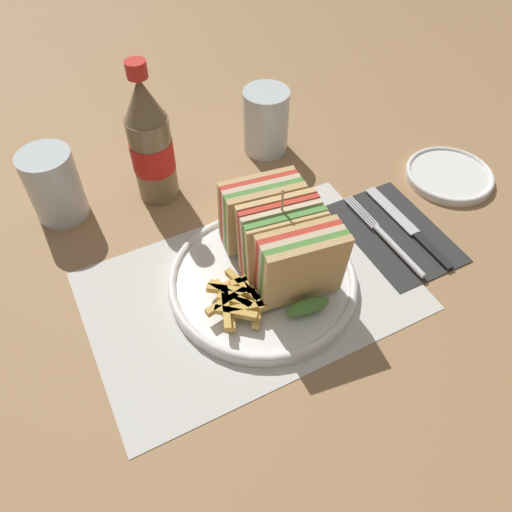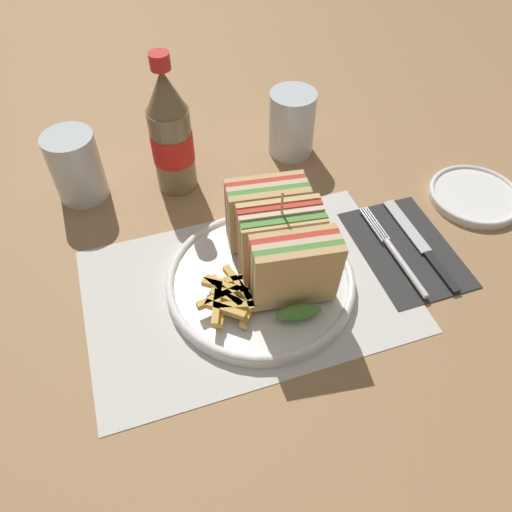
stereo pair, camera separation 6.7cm
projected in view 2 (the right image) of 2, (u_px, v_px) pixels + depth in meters
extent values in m
plane|color=#9E754C|center=(250.00, 296.00, 0.68)|extent=(4.00, 4.00, 0.00)
cube|color=silver|center=(250.00, 289.00, 0.69)|extent=(0.44, 0.29, 0.00)
cylinder|color=white|center=(261.00, 282.00, 0.69)|extent=(0.26, 0.26, 0.01)
torus|color=white|center=(261.00, 279.00, 0.68)|extent=(0.26, 0.26, 0.01)
cube|color=tan|center=(298.00, 280.00, 0.60)|extent=(0.11, 0.03, 0.11)
cube|color=#518E3D|center=(296.00, 274.00, 0.61)|extent=(0.11, 0.03, 0.11)
cube|color=beige|center=(294.00, 269.00, 0.62)|extent=(0.11, 0.03, 0.11)
cube|color=red|center=(292.00, 263.00, 0.62)|extent=(0.11, 0.03, 0.11)
cube|color=tan|center=(290.00, 258.00, 0.63)|extent=(0.11, 0.03, 0.11)
ellipsoid|color=#518E3D|center=(298.00, 312.00, 0.63)|extent=(0.06, 0.03, 0.02)
cube|color=tan|center=(284.00, 257.00, 0.63)|extent=(0.11, 0.03, 0.11)
cube|color=#518E3D|center=(283.00, 251.00, 0.64)|extent=(0.11, 0.03, 0.11)
cube|color=beige|center=(281.00, 245.00, 0.64)|extent=(0.11, 0.03, 0.11)
cube|color=red|center=(279.00, 239.00, 0.65)|extent=(0.11, 0.03, 0.11)
cube|color=tan|center=(278.00, 233.00, 0.65)|extent=(0.11, 0.03, 0.11)
ellipsoid|color=#518E3D|center=(284.00, 281.00, 0.66)|extent=(0.06, 0.03, 0.02)
cube|color=tan|center=(269.00, 221.00, 0.67)|extent=(0.11, 0.03, 0.11)
cube|color=#518E3D|center=(267.00, 217.00, 0.68)|extent=(0.11, 0.03, 0.11)
cube|color=beige|center=(266.00, 213.00, 0.68)|extent=(0.11, 0.03, 0.11)
cube|color=red|center=(265.00, 208.00, 0.69)|extent=(0.11, 0.03, 0.11)
cube|color=tan|center=(263.00, 204.00, 0.70)|extent=(0.11, 0.03, 0.11)
ellipsoid|color=#518E3D|center=(271.00, 253.00, 0.69)|extent=(0.06, 0.03, 0.02)
cylinder|color=tan|center=(281.00, 233.00, 0.63)|extent=(0.00, 0.00, 0.14)
cube|color=gold|center=(241.00, 291.00, 0.66)|extent=(0.04, 0.05, 0.01)
cube|color=gold|center=(217.00, 289.00, 0.66)|extent=(0.01, 0.05, 0.01)
cube|color=gold|center=(222.00, 307.00, 0.64)|extent=(0.03, 0.06, 0.01)
cube|color=gold|center=(251.00, 305.00, 0.64)|extent=(0.05, 0.06, 0.01)
cube|color=gold|center=(247.00, 293.00, 0.64)|extent=(0.01, 0.06, 0.01)
cube|color=gold|center=(218.00, 298.00, 0.64)|extent=(0.06, 0.02, 0.01)
cube|color=gold|center=(248.00, 277.00, 0.66)|extent=(0.06, 0.01, 0.01)
cube|color=gold|center=(236.00, 306.00, 0.63)|extent=(0.06, 0.02, 0.01)
cube|color=gold|center=(227.00, 298.00, 0.64)|extent=(0.04, 0.04, 0.01)
cube|color=gold|center=(238.00, 286.00, 0.65)|extent=(0.02, 0.07, 0.01)
cube|color=gold|center=(226.00, 290.00, 0.65)|extent=(0.06, 0.04, 0.01)
cube|color=gold|center=(225.00, 310.00, 0.63)|extent=(0.05, 0.04, 0.01)
cube|color=gold|center=(223.00, 291.00, 0.64)|extent=(0.04, 0.06, 0.01)
cube|color=gold|center=(217.00, 302.00, 0.63)|extent=(0.03, 0.07, 0.01)
cube|color=#2D2D2D|center=(405.00, 248.00, 0.74)|extent=(0.13, 0.20, 0.00)
cylinder|color=silver|center=(405.00, 267.00, 0.70)|extent=(0.01, 0.11, 0.01)
cylinder|color=silver|center=(371.00, 225.00, 0.76)|extent=(0.00, 0.07, 0.00)
cylinder|color=silver|center=(373.00, 224.00, 0.76)|extent=(0.00, 0.07, 0.00)
cylinder|color=silver|center=(376.00, 223.00, 0.76)|extent=(0.00, 0.07, 0.00)
cylinder|color=silver|center=(378.00, 223.00, 0.76)|extent=(0.00, 0.07, 0.00)
cube|color=black|center=(441.00, 271.00, 0.70)|extent=(0.01, 0.08, 0.00)
cube|color=silver|center=(406.00, 226.00, 0.76)|extent=(0.02, 0.12, 0.00)
cylinder|color=#7A6647|center=(173.00, 150.00, 0.78)|extent=(0.06, 0.06, 0.14)
cylinder|color=red|center=(173.00, 146.00, 0.78)|extent=(0.07, 0.07, 0.05)
cone|color=#7A6647|center=(164.00, 90.00, 0.70)|extent=(0.06, 0.06, 0.06)
cylinder|color=red|center=(160.00, 61.00, 0.67)|extent=(0.03, 0.03, 0.02)
cylinder|color=silver|center=(292.00, 123.00, 0.85)|extent=(0.08, 0.08, 0.11)
cylinder|color=black|center=(291.00, 141.00, 0.88)|extent=(0.07, 0.07, 0.04)
cylinder|color=silver|center=(76.00, 167.00, 0.78)|extent=(0.08, 0.08, 0.11)
cylinder|color=black|center=(82.00, 185.00, 0.80)|extent=(0.07, 0.07, 0.04)
cylinder|color=white|center=(474.00, 197.00, 0.81)|extent=(0.14, 0.14, 0.01)
torus|color=white|center=(475.00, 194.00, 0.80)|extent=(0.14, 0.14, 0.01)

